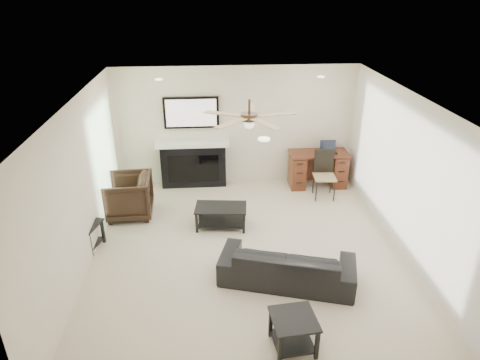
{
  "coord_description": "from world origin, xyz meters",
  "views": [
    {
      "loc": [
        -0.59,
        -5.77,
        4.03
      ],
      "look_at": [
        -0.11,
        0.44,
        1.1
      ],
      "focal_mm": 32.0,
      "sensor_mm": 36.0,
      "label": 1
    }
  ],
  "objects_px": {
    "fireplace_unit": "(193,144)",
    "coffee_table": "(221,217)",
    "sofa": "(287,265)",
    "desk": "(318,169)",
    "armchair": "(128,196)"
  },
  "relations": [
    {
      "from": "sofa",
      "to": "armchair",
      "type": "xyz_separation_m",
      "value": [
        -2.6,
        2.15,
        0.11
      ]
    },
    {
      "from": "coffee_table",
      "to": "fireplace_unit",
      "type": "xyz_separation_m",
      "value": [
        -0.51,
        1.74,
        0.75
      ]
    },
    {
      "from": "sofa",
      "to": "desk",
      "type": "height_order",
      "value": "desk"
    },
    {
      "from": "desk",
      "to": "sofa",
      "type": "bearing_deg",
      "value": -111.17
    },
    {
      "from": "coffee_table",
      "to": "desk",
      "type": "distance_m",
      "value": 2.61
    },
    {
      "from": "sofa",
      "to": "desk",
      "type": "distance_m",
      "value": 3.36
    },
    {
      "from": "sofa",
      "to": "fireplace_unit",
      "type": "distance_m",
      "value": 3.69
    },
    {
      "from": "fireplace_unit",
      "to": "coffee_table",
      "type": "bearing_deg",
      "value": -73.75
    },
    {
      "from": "sofa",
      "to": "coffee_table",
      "type": "relative_size",
      "value": 2.16
    },
    {
      "from": "sofa",
      "to": "armchair",
      "type": "distance_m",
      "value": 3.38
    },
    {
      "from": "coffee_table",
      "to": "fireplace_unit",
      "type": "distance_m",
      "value": 1.96
    },
    {
      "from": "sofa",
      "to": "armchair",
      "type": "bearing_deg",
      "value": -23.14
    },
    {
      "from": "armchair",
      "to": "coffee_table",
      "type": "relative_size",
      "value": 0.96
    },
    {
      "from": "desk",
      "to": "armchair",
      "type": "bearing_deg",
      "value": -165.58
    },
    {
      "from": "sofa",
      "to": "fireplace_unit",
      "type": "relative_size",
      "value": 1.02
    }
  ]
}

